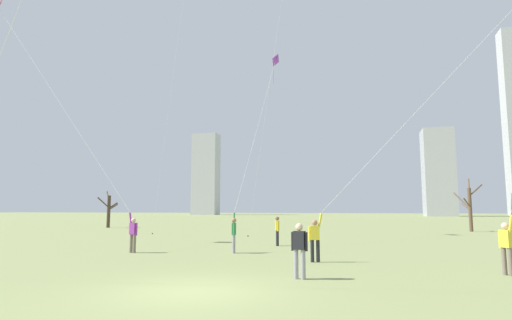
# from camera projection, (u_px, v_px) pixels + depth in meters

# --- Properties ---
(ground_plane) EXTENTS (400.00, 400.00, 0.00)m
(ground_plane) POSITION_uv_depth(u_px,v_px,m) (194.00, 292.00, 10.31)
(ground_plane) COLOR #848E56
(kite_flyer_midfield_right_blue) EXTENTS (15.46, 4.31, 17.79)m
(kite_flyer_midfield_right_blue) POSITION_uv_depth(u_px,v_px,m) (384.00, 161.00, 16.43)
(kite_flyer_midfield_right_blue) COLOR black
(kite_flyer_midfield_right_blue) RESTS_ON ground
(kite_flyer_foreground_left_red) EXTENTS (12.84, 3.22, 15.68)m
(kite_flyer_foreground_left_red) POSITION_uv_depth(u_px,v_px,m) (98.00, 174.00, 20.99)
(kite_flyer_foreground_left_red) COLOR #726656
(kite_flyer_foreground_left_red) RESTS_ON ground
(kite_flyer_midfield_center_purple) EXTENTS (1.28, 14.67, 14.91)m
(kite_flyer_midfield_center_purple) POSITION_uv_depth(u_px,v_px,m) (245.00, 189.00, 21.83)
(kite_flyer_midfield_center_purple) COLOR gray
(kite_flyer_midfield_center_purple) RESTS_ON ground
(bystander_far_off_by_trees) EXTENTS (0.50, 0.26, 1.62)m
(bystander_far_off_by_trees) POSITION_uv_depth(u_px,v_px,m) (299.00, 248.00, 12.22)
(bystander_far_off_by_trees) COLOR gray
(bystander_far_off_by_trees) RESTS_ON ground
(bystander_watching_nearby) EXTENTS (0.30, 0.49, 1.62)m
(bystander_watching_nearby) POSITION_uv_depth(u_px,v_px,m) (277.00, 229.00, 23.19)
(bystander_watching_nearby) COLOR black
(bystander_watching_nearby) RESTS_ON ground
(bare_tree_left_of_center) EXTENTS (1.81, 3.06, 4.05)m
(bare_tree_left_of_center) POSITION_uv_depth(u_px,v_px,m) (109.00, 210.00, 45.73)
(bare_tree_left_of_center) COLOR #423326
(bare_tree_left_of_center) RESTS_ON ground
(bare_tree_far_right_edge) EXTENTS (2.59, 2.39, 4.93)m
(bare_tree_far_right_edge) POSITION_uv_depth(u_px,v_px,m) (470.00, 205.00, 37.93)
(bare_tree_far_right_edge) COLOR brown
(bare_tree_far_right_edge) RESTS_ON ground
(skyline_mid_tower_right) EXTENTS (8.17, 9.00, 24.88)m
(skyline_mid_tower_right) POSITION_uv_depth(u_px,v_px,m) (438.00, 172.00, 118.69)
(skyline_mid_tower_right) COLOR #B2B2B7
(skyline_mid_tower_right) RESTS_ON ground
(skyline_wide_slab) EXTENTS (9.03, 5.67, 29.02)m
(skyline_wide_slab) POSITION_uv_depth(u_px,v_px,m) (206.00, 174.00, 149.23)
(skyline_wide_slab) COLOR #B2B2B7
(skyline_wide_slab) RESTS_ON ground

